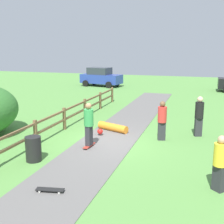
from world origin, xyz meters
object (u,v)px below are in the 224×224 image
object	(u,v)px
skater_riding	(89,123)
bystander_black	(199,114)
trash_bin	(33,149)
skater_fallen	(112,127)
skateboard_loose	(50,190)
bystander_red	(162,119)
bystander_yellow	(220,161)
parked_car_blue	(101,77)

from	to	relation	value
skater_riding	bystander_black	distance (m)	5.09
trash_bin	skater_fallen	size ratio (longest dim) A/B	0.55
skateboard_loose	bystander_red	distance (m)	6.17
bystander_yellow	bystander_red	size ratio (longest dim) A/B	0.95
bystander_yellow	parked_car_blue	world-z (taller)	parked_car_blue
skateboard_loose	bystander_yellow	size ratio (longest dim) A/B	0.50
parked_car_blue	trash_bin	bearing A→B (deg)	-76.86
skater_fallen	bystander_red	distance (m)	2.64
bystander_yellow	skateboard_loose	bearing A→B (deg)	-160.95
skater_riding	skater_fallen	size ratio (longest dim) A/B	1.11
bystander_red	parked_car_blue	size ratio (longest dim) A/B	0.39
bystander_yellow	parked_car_blue	bearing A→B (deg)	118.28
trash_bin	skater_riding	distance (m)	2.41
skateboard_loose	bystander_yellow	xyz separation A→B (m)	(4.48, 1.55, 0.81)
trash_bin	skater_riding	size ratio (longest dim) A/B	0.50
skateboard_loose	bystander_black	size ratio (longest dim) A/B	0.45
skateboard_loose	bystander_red	size ratio (longest dim) A/B	0.48
trash_bin	bystander_yellow	bearing A→B (deg)	-3.15
bystander_yellow	trash_bin	bearing A→B (deg)	176.85
bystander_black	skater_riding	bearing A→B (deg)	-144.50
bystander_yellow	bystander_red	distance (m)	4.67
bystander_yellow	bystander_black	size ratio (longest dim) A/B	0.89
skater_fallen	bystander_black	distance (m)	4.08
skater_fallen	bystander_yellow	bearing A→B (deg)	-45.19
skateboard_loose	bystander_yellow	distance (m)	4.81
skater_riding	bystander_red	bearing A→B (deg)	35.41
skateboard_loose	bystander_black	bearing A→B (deg)	60.74
skater_riding	skater_fallen	bearing A→B (deg)	85.94
bystander_black	parked_car_blue	world-z (taller)	parked_car_blue
skater_fallen	bystander_yellow	xyz separation A→B (m)	(4.67, -4.70, 0.69)
skater_riding	bystander_yellow	size ratio (longest dim) A/B	1.11
skater_riding	skater_fallen	world-z (taller)	skater_riding
skateboard_loose	bystander_yellow	bearing A→B (deg)	19.05
bystander_red	parked_car_blue	xyz separation A→B (m)	(-8.60, 15.94, 0.01)
trash_bin	bystander_red	world-z (taller)	bystander_red
skater_riding	bystander_yellow	world-z (taller)	skater_riding
skater_riding	bystander_red	distance (m)	3.24
trash_bin	skateboard_loose	distance (m)	2.57
trash_bin	bystander_yellow	size ratio (longest dim) A/B	0.55
skater_riding	bystander_black	bearing A→B (deg)	35.50
parked_car_blue	skateboard_loose	bearing A→B (deg)	-73.71
trash_bin	parked_car_blue	world-z (taller)	parked_car_blue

